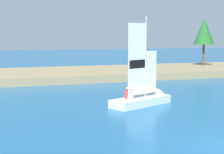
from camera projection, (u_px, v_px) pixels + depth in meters
name	position (u px, v px, depth m)	size (l,w,h in m)	color
shore_bank	(78.00, 74.00, 37.68)	(80.00, 10.83, 0.72)	#897A56
shoreline_tree_midleft	(204.00, 32.00, 42.98)	(2.49, 2.49, 5.66)	brown
sailboat	(148.00, 97.00, 23.00)	(4.96, 3.22, 5.97)	silver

